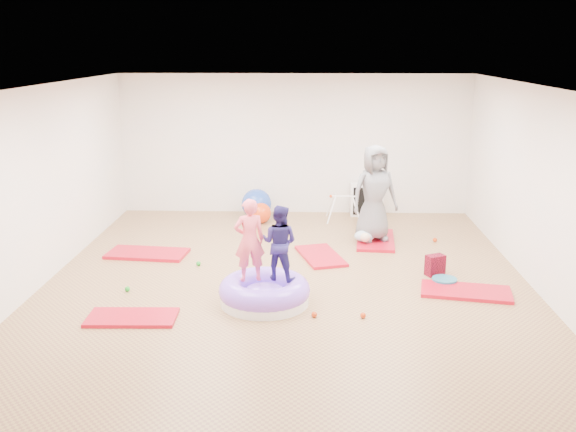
{
  "coord_description": "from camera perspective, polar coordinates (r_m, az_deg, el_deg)",
  "views": [
    {
      "loc": [
        0.33,
        -8.81,
        3.34
      ],
      "look_at": [
        0.0,
        0.3,
        0.9
      ],
      "focal_mm": 40.0,
      "sensor_mm": 36.0,
      "label": 1
    }
  ],
  "objects": [
    {
      "name": "balance_disc",
      "position": [
        9.58,
        13.74,
        -5.62
      ],
      "size": [
        0.36,
        0.36,
        0.08
      ],
      "primitive_type": "cylinder",
      "color": "#266B85",
      "rests_on": "ground"
    },
    {
      "name": "room",
      "position": [
        9.03,
        -0.07,
        2.57
      ],
      "size": [
        7.01,
        8.01,
        2.81
      ],
      "color": "#A1824A",
      "rests_on": "ground"
    },
    {
      "name": "child_pink",
      "position": [
        8.42,
        -3.45,
        -1.82
      ],
      "size": [
        0.46,
        0.37,
        1.12
      ],
      "primitive_type": "imported",
      "rotation": [
        0.0,
        0.0,
        3.41
      ],
      "color": "#FF586A",
      "rests_on": "inflatable_cushion"
    },
    {
      "name": "cube_shelf",
      "position": [
        13.01,
        7.0,
        1.46
      ],
      "size": [
        0.65,
        0.32,
        0.65
      ],
      "color": "white",
      "rests_on": "ground"
    },
    {
      "name": "ball_pit_balls",
      "position": [
        9.65,
        -0.38,
        -5.03
      ],
      "size": [
        4.81,
        3.38,
        0.07
      ],
      "color": "red",
      "rests_on": "ground"
    },
    {
      "name": "infant",
      "position": [
        11.09,
        6.81,
        -1.81
      ],
      "size": [
        0.35,
        0.35,
        0.2
      ],
      "color": "silver",
      "rests_on": "gym_mat_rear_right"
    },
    {
      "name": "gym_mat_center_back",
      "position": [
        10.44,
        2.92,
        -3.57
      ],
      "size": [
        0.87,
        1.25,
        0.05
      ],
      "primitive_type": "cube",
      "rotation": [
        0.0,
        0.0,
        1.86
      ],
      "color": "#BD0419",
      "rests_on": "ground"
    },
    {
      "name": "gym_mat_rear_right",
      "position": [
        11.36,
        7.78,
        -2.13
      ],
      "size": [
        0.75,
        1.33,
        0.05
      ],
      "primitive_type": "cube",
      "rotation": [
        0.0,
        0.0,
        1.48
      ],
      "color": "#BD0419",
      "rests_on": "ground"
    },
    {
      "name": "infant_play_gym",
      "position": [
        12.5,
        4.97,
        1.05
      ],
      "size": [
        0.67,
        0.64,
        0.52
      ],
      "rotation": [
        0.0,
        0.0,
        -0.01
      ],
      "color": "white",
      "rests_on": "ground"
    },
    {
      "name": "exercise_ball_blue",
      "position": [
        12.7,
        -2.81,
        1.09
      ],
      "size": [
        0.59,
        0.59,
        0.59
      ],
      "primitive_type": "sphere",
      "color": "#2448B7",
      "rests_on": "ground"
    },
    {
      "name": "gym_mat_mid_left",
      "position": [
        10.79,
        -12.4,
        -3.27
      ],
      "size": [
        1.34,
        0.77,
        0.05
      ],
      "primitive_type": "cube",
      "rotation": [
        0.0,
        0.0,
        -0.11
      ],
      "color": "#BD0419",
      "rests_on": "ground"
    },
    {
      "name": "exercise_ball_orange",
      "position": [
        12.38,
        -2.42,
        0.27
      ],
      "size": [
        0.4,
        0.4,
        0.4
      ],
      "primitive_type": "sphere",
      "color": "red",
      "rests_on": "ground"
    },
    {
      "name": "inflatable_cushion",
      "position": [
        8.6,
        -2.1,
        -6.82
      ],
      "size": [
        1.22,
        1.22,
        0.38
      ],
      "rotation": [
        0.0,
        0.0,
        0.15
      ],
      "color": "white",
      "rests_on": "ground"
    },
    {
      "name": "adult_caregiver",
      "position": [
        11.1,
        7.7,
        2.04
      ],
      "size": [
        0.93,
        0.75,
        1.66
      ],
      "primitive_type": "imported",
      "rotation": [
        0.0,
        0.0,
        0.32
      ],
      "color": "slate",
      "rests_on": "gym_mat_rear_right"
    },
    {
      "name": "yellow_toy",
      "position": [
        8.77,
        -4.38,
        -7.33
      ],
      "size": [
        0.21,
        0.21,
        0.03
      ],
      "primitive_type": "cylinder",
      "color": "orange",
      "rests_on": "ground"
    },
    {
      "name": "gym_mat_right",
      "position": [
        9.29,
        15.53,
        -6.49
      ],
      "size": [
        1.31,
        0.82,
        0.05
      ],
      "primitive_type": "cube",
      "rotation": [
        0.0,
        0.0,
        -0.18
      ],
      "color": "#BD0419",
      "rests_on": "ground"
    },
    {
      "name": "backpack",
      "position": [
        9.85,
        12.94,
        -4.28
      ],
      "size": [
        0.32,
        0.27,
        0.31
      ],
      "primitive_type": "cube",
      "rotation": [
        0.0,
        0.0,
        0.45
      ],
      "color": "#9D0526",
      "rests_on": "ground"
    },
    {
      "name": "child_navy",
      "position": [
        8.46,
        -0.76,
        -2.06
      ],
      "size": [
        0.6,
        0.53,
        1.02
      ],
      "primitive_type": "imported",
      "rotation": [
        0.0,
        0.0,
        2.79
      ],
      "color": "navy",
      "rests_on": "inflatable_cushion"
    },
    {
      "name": "gym_mat_front_left",
      "position": [
        8.39,
        -13.7,
        -8.76
      ],
      "size": [
        1.13,
        0.59,
        0.05
      ],
      "primitive_type": "cube",
      "rotation": [
        0.0,
        0.0,
        0.03
      ],
      "color": "#BD0419",
      "rests_on": "ground"
    }
  ]
}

